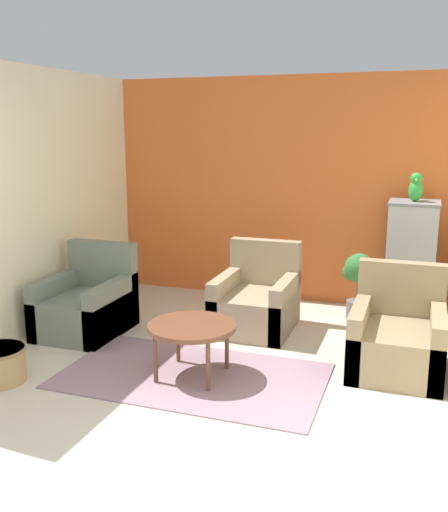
% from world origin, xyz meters
% --- Properties ---
extents(ground_plane, '(20.00, 20.00, 0.00)m').
position_xyz_m(ground_plane, '(0.00, 0.00, 0.00)').
color(ground_plane, beige).
rests_on(ground_plane, ground).
extents(wall_back_accent, '(4.05, 0.06, 2.57)m').
position_xyz_m(wall_back_accent, '(0.00, 3.77, 1.29)').
color(wall_back_accent, orange).
rests_on(wall_back_accent, ground_plane).
extents(wall_left, '(0.06, 3.74, 2.57)m').
position_xyz_m(wall_left, '(-1.99, 1.87, 1.29)').
color(wall_left, beige).
rests_on(wall_left, ground_plane).
extents(area_rug, '(2.14, 1.23, 0.01)m').
position_xyz_m(area_rug, '(-0.08, 1.31, 0.01)').
color(area_rug, gray).
rests_on(area_rug, ground_plane).
extents(coffee_table, '(0.72, 0.72, 0.45)m').
position_xyz_m(coffee_table, '(-0.08, 1.31, 0.41)').
color(coffee_table, brown).
rests_on(coffee_table, ground_plane).
extents(armchair_left, '(0.74, 0.88, 0.86)m').
position_xyz_m(armchair_left, '(-1.47, 1.96, 0.27)').
color(armchair_left, slate).
rests_on(armchair_left, ground_plane).
extents(armchair_right, '(0.74, 0.88, 0.86)m').
position_xyz_m(armchair_right, '(1.48, 2.02, 0.27)').
color(armchair_right, '#8E7A5B').
rests_on(armchair_right, ground_plane).
extents(armchair_middle, '(0.74, 0.88, 0.86)m').
position_xyz_m(armchair_middle, '(0.09, 2.61, 0.27)').
color(armchair_middle, '#9E896B').
rests_on(armchair_middle, ground_plane).
extents(birdcage, '(0.50, 0.50, 1.27)m').
position_xyz_m(birdcage, '(1.53, 3.36, 0.63)').
color(birdcage, slate).
rests_on(birdcage, ground_plane).
extents(parrot, '(0.14, 0.25, 0.30)m').
position_xyz_m(parrot, '(1.53, 3.36, 1.40)').
color(parrot, green).
rests_on(parrot, birdcage).
extents(potted_plant, '(0.34, 0.31, 0.71)m').
position_xyz_m(potted_plant, '(1.02, 3.26, 0.45)').
color(potted_plant, '#66605B').
rests_on(potted_plant, ground_plane).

